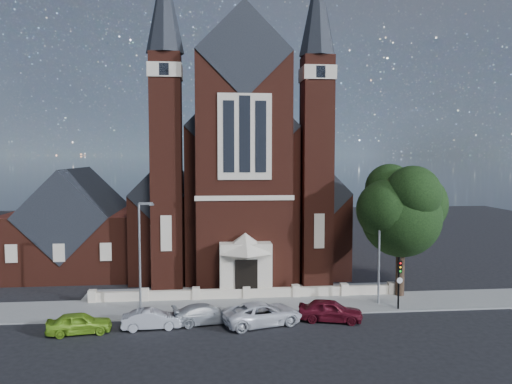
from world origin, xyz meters
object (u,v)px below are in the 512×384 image
street_tree (404,212)px  car_silver_a (152,319)px  street_lamp_right (380,246)px  car_dark_red (330,310)px  parish_hall (77,231)px  traffic_signal (399,276)px  car_lime_van (79,323)px  car_white_suv (262,314)px  car_silver_b (206,314)px  church (235,185)px  street_lamp_left (141,250)px

street_tree → car_silver_a: bearing=-164.4°
street_lamp_right → car_dark_red: bearing=-144.4°
parish_hall → car_dark_red: size_ratio=2.75×
street_tree → traffic_signal: bearing=-115.9°
parish_hall → car_lime_van: size_ratio=3.01×
traffic_signal → car_white_suv: bearing=-168.7°
street_tree → traffic_signal: street_tree is taller
car_silver_a → traffic_signal: bearing=-87.4°
car_silver_b → car_dark_red: car_dark_red is taller
church → street_lamp_left: church is taller
church → street_tree: church is taller
street_tree → street_lamp_right: (-2.51, -1.71, -2.36)m
traffic_signal → car_lime_van: bearing=-173.3°
street_lamp_left → car_silver_b: street_lamp_left is taller
parish_hall → car_lime_van: parish_hall is taller
car_lime_van → car_silver_a: (4.54, 0.47, -0.05)m
traffic_signal → church: bearing=118.2°
street_tree → street_lamp_right: bearing=-145.7°
traffic_signal → car_lime_van: (-22.33, -2.61, -1.89)m
traffic_signal → car_silver_b: 14.43m
street_tree → street_lamp_left: 20.71m
traffic_signal → car_white_suv: traffic_signal is taller
car_lime_van → car_dark_red: size_ratio=0.91×
car_lime_van → car_white_suv: car_white_suv is taller
street_tree → street_lamp_left: (-20.51, -1.71, -2.36)m
street_lamp_left → car_dark_red: street_lamp_left is taller
car_white_suv → street_lamp_right: bearing=-84.6°
street_lamp_left → car_silver_a: size_ratio=2.08×
street_lamp_left → traffic_signal: size_ratio=2.02×
church → car_dark_red: bearing=-76.4°
church → car_silver_a: 24.83m
parish_hall → street_lamp_left: 16.18m
street_lamp_right → traffic_signal: street_lamp_right is taller
car_silver_a → street_tree: bearing=-78.6°
car_lime_van → car_silver_b: size_ratio=0.90×
car_silver_a → car_silver_b: size_ratio=0.86×
car_dark_red → church: bearing=28.5°
car_silver_b → car_silver_a: bearing=90.3°
street_tree → car_white_suv: size_ratio=1.95×
parish_hall → street_lamp_right: parish_hall is taller
car_silver_b → car_dark_red: size_ratio=1.01×
traffic_signal → car_silver_a: traffic_signal is taller
street_lamp_right → car_silver_a: 17.73m
traffic_signal → car_lime_van: size_ratio=0.99×
car_silver_a → car_dark_red: 12.18m
parish_hall → car_silver_b: bearing=-53.0°
car_silver_b → car_white_suv: bearing=-111.6°
traffic_signal → car_silver_a: bearing=-173.1°
parish_hall → car_white_suv: parish_hall is taller
car_lime_van → car_silver_a: size_ratio=1.04×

